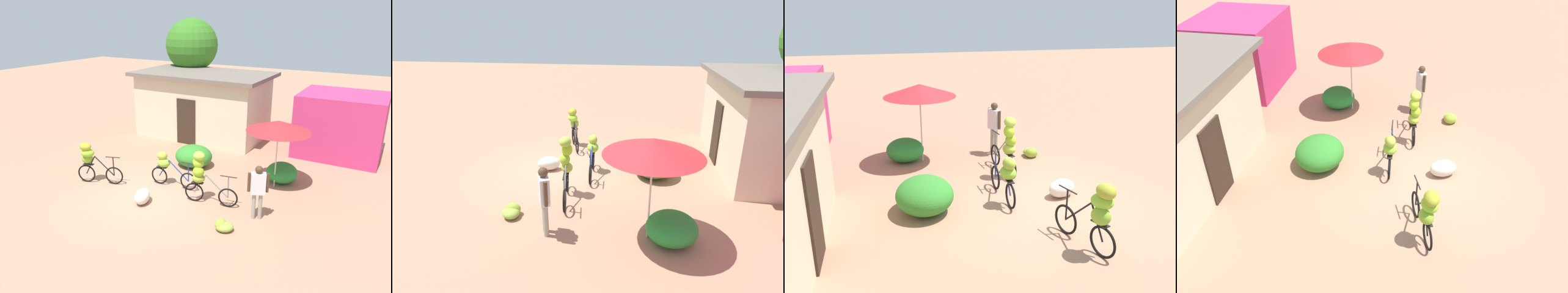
% 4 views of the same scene
% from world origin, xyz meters
% --- Properties ---
extents(ground_plane, '(60.00, 60.00, 0.00)m').
position_xyz_m(ground_plane, '(0.00, 0.00, 0.00)').
color(ground_plane, '#AB7A5F').
extents(shop_pink, '(3.20, 2.80, 2.49)m').
position_xyz_m(shop_pink, '(4.49, 6.85, 1.24)').
color(shop_pink, '#C7316B').
rests_on(shop_pink, ground).
extents(hedge_bush_front_left, '(1.41, 1.28, 0.81)m').
position_xyz_m(hedge_bush_front_left, '(0.04, 2.82, 0.40)').
color(hedge_bush_front_left, '#31822A').
rests_on(hedge_bush_front_left, ground).
extents(hedge_bush_front_right, '(1.04, 1.08, 0.69)m').
position_xyz_m(hedge_bush_front_right, '(3.33, 3.09, 0.34)').
color(hedge_bush_front_right, '#268432').
rests_on(hedge_bush_front_right, ground).
extents(market_umbrella, '(2.03, 2.03, 2.27)m').
position_xyz_m(market_umbrella, '(3.24, 2.60, 2.10)').
color(market_umbrella, beige).
rests_on(market_umbrella, ground).
extents(bicycle_leftmost, '(1.54, 0.69, 1.43)m').
position_xyz_m(bicycle_leftmost, '(-2.23, -0.12, 0.87)').
color(bicycle_leftmost, black).
rests_on(bicycle_leftmost, ground).
extents(bicycle_near_pile, '(1.69, 0.43, 1.18)m').
position_xyz_m(bicycle_near_pile, '(0.11, 0.94, 0.69)').
color(bicycle_near_pile, black).
rests_on(bicycle_near_pile, ground).
extents(bicycle_center_loaded, '(1.65, 0.43, 1.64)m').
position_xyz_m(bicycle_center_loaded, '(1.67, 0.47, 0.95)').
color(bicycle_center_loaded, black).
rests_on(bicycle_center_loaded, ground).
extents(banana_pile_on_ground, '(0.60, 0.57, 0.30)m').
position_xyz_m(banana_pile_on_ground, '(2.89, -0.61, 0.13)').
color(banana_pile_on_ground, '#88A833').
rests_on(banana_pile_on_ground, ground).
extents(produce_sack, '(0.65, 0.81, 0.44)m').
position_xyz_m(produce_sack, '(0.13, -0.45, 0.22)').
color(produce_sack, silver).
rests_on(produce_sack, ground).
extents(person_vendor, '(0.54, 0.35, 1.59)m').
position_xyz_m(person_vendor, '(3.44, 0.40, 0.97)').
color(person_vendor, gray).
rests_on(person_vendor, ground).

